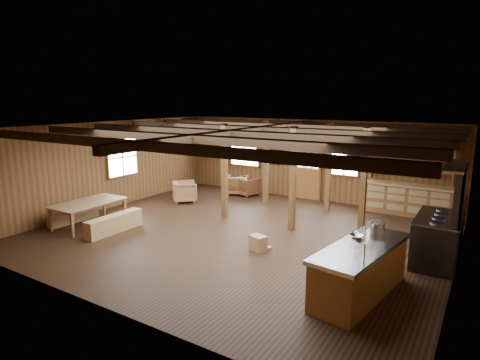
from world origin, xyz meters
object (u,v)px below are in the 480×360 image
at_px(armchair_b, 247,186).
at_px(kitchen_island, 360,270).
at_px(commercial_range, 440,233).
at_px(armchair_c, 185,192).
at_px(armchair_a, 237,185).
at_px(dining_table, 90,214).

bearing_deg(armchair_b, kitchen_island, 149.62).
distance_m(commercial_range, armchair_b, 7.42).
xyz_separation_m(commercial_range, armchair_b, (-6.72, 3.12, -0.34)).
bearing_deg(armchair_c, kitchen_island, -161.94).
bearing_deg(armchair_a, kitchen_island, 113.12).
bearing_deg(kitchen_island, armchair_b, 144.50).
distance_m(kitchen_island, armchair_b, 7.90).
distance_m(armchair_a, armchair_c, 2.12).
height_order(commercial_range, armchair_c, commercial_range).
distance_m(armchair_b, armchair_c, 2.36).
distance_m(dining_table, armchair_a, 5.59).
bearing_deg(armchair_b, armchair_a, 19.45).
distance_m(commercial_range, dining_table, 8.86).
bearing_deg(armchair_a, commercial_range, 131.61).
xyz_separation_m(dining_table, armchair_c, (0.48, 3.51, 0.01)).
height_order(kitchen_island, armchair_c, kitchen_island).
distance_m(kitchen_island, armchair_a, 8.17).
bearing_deg(dining_table, kitchen_island, -91.28).
height_order(commercial_range, armchair_a, commercial_range).
distance_m(kitchen_island, dining_table, 7.50).
distance_m(armchair_a, armchair_b, 0.41).
bearing_deg(commercial_range, armchair_a, 156.60).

